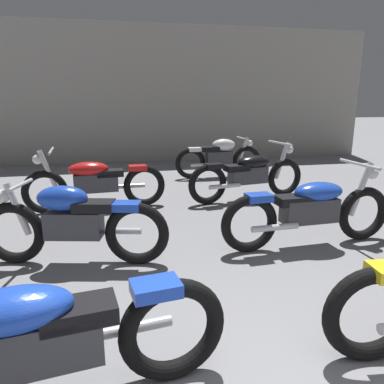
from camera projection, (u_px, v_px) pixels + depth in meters
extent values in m
cube|color=#9E998E|center=(148.00, 95.00, 9.89)|extent=(12.60, 0.24, 3.60)
torus|color=black|center=(173.00, 330.00, 2.22)|extent=(0.68, 0.20, 0.67)
cube|color=#38383D|center=(38.00, 343.00, 1.95)|extent=(0.69, 0.33, 0.28)
ellipsoid|color=blue|center=(13.00, 310.00, 1.86)|extent=(0.64, 0.40, 0.22)
cube|color=black|center=(79.00, 312.00, 1.99)|extent=(0.43, 0.29, 0.10)
cube|color=blue|center=(156.00, 288.00, 2.11)|extent=(0.31, 0.24, 0.08)
cylinder|color=silver|center=(128.00, 329.00, 2.26)|extent=(0.55, 0.15, 0.07)
torus|color=black|center=(13.00, 233.00, 3.82)|extent=(0.68, 0.25, 0.67)
torus|color=black|center=(137.00, 234.00, 3.80)|extent=(0.68, 0.25, 0.67)
cylinder|color=silver|center=(18.00, 209.00, 3.76)|extent=(0.25, 0.12, 0.56)
cube|color=#38383D|center=(74.00, 224.00, 3.79)|extent=(0.61, 0.36, 0.28)
ellipsoid|color=blue|center=(62.00, 198.00, 3.72)|extent=(0.57, 0.39, 0.26)
cube|color=black|center=(94.00, 206.00, 3.73)|extent=(0.44, 0.32, 0.10)
cube|color=blue|center=(126.00, 206.00, 3.73)|extent=(0.32, 0.26, 0.08)
cylinder|color=silver|center=(21.00, 185.00, 3.69)|extent=(0.14, 0.48, 0.04)
sphere|color=white|center=(3.00, 196.00, 3.72)|extent=(0.14, 0.14, 0.14)
cylinder|color=silver|center=(116.00, 231.00, 3.94)|extent=(0.55, 0.19, 0.07)
torus|color=black|center=(45.00, 192.00, 5.49)|extent=(0.68, 0.16, 0.67)
torus|color=black|center=(144.00, 186.00, 5.89)|extent=(0.68, 0.16, 0.67)
cylinder|color=silver|center=(49.00, 172.00, 5.43)|extent=(0.28, 0.09, 0.66)
cube|color=#38383D|center=(96.00, 183.00, 5.67)|extent=(0.68, 0.29, 0.28)
ellipsoid|color=red|center=(88.00, 169.00, 5.58)|extent=(0.62, 0.37, 0.22)
cube|color=black|center=(110.00, 173.00, 5.69)|extent=(0.42, 0.27, 0.10)
cube|color=red|center=(138.00, 168.00, 5.79)|extent=(0.29, 0.22, 0.08)
cylinder|color=silver|center=(51.00, 151.00, 5.37)|extent=(0.09, 0.68, 0.04)
sphere|color=white|center=(37.00, 159.00, 5.35)|extent=(0.14, 0.14, 0.14)
cylinder|color=silver|center=(128.00, 186.00, 5.95)|extent=(0.55, 0.11, 0.07)
torus|color=black|center=(372.00, 314.00, 2.38)|extent=(0.68, 0.18, 0.67)
torus|color=black|center=(363.00, 214.00, 4.47)|extent=(0.67, 0.14, 0.67)
torus|color=black|center=(249.00, 224.00, 4.10)|extent=(0.67, 0.14, 0.67)
cylinder|color=silver|center=(361.00, 189.00, 4.37)|extent=(0.28, 0.08, 0.66)
cube|color=#38383D|center=(309.00, 210.00, 4.26)|extent=(0.67, 0.27, 0.28)
ellipsoid|color=blue|center=(319.00, 192.00, 4.23)|extent=(0.62, 0.35, 0.22)
cube|color=black|center=(293.00, 200.00, 4.17)|extent=(0.41, 0.26, 0.10)
cube|color=blue|center=(259.00, 198.00, 4.05)|extent=(0.29, 0.21, 0.08)
cylinder|color=silver|center=(359.00, 164.00, 4.28)|extent=(0.07, 0.68, 0.04)
sphere|color=white|center=(372.00, 173.00, 4.36)|extent=(0.14, 0.14, 0.14)
cylinder|color=silver|center=(275.00, 227.00, 4.04)|extent=(0.55, 0.10, 0.07)
torus|color=black|center=(285.00, 177.00, 6.51)|extent=(0.68, 0.22, 0.67)
torus|color=black|center=(208.00, 184.00, 5.98)|extent=(0.68, 0.22, 0.67)
cylinder|color=silver|center=(282.00, 161.00, 6.41)|extent=(0.28, 0.11, 0.66)
cube|color=#38383D|center=(248.00, 175.00, 6.22)|extent=(0.69, 0.35, 0.28)
ellipsoid|color=black|center=(254.00, 162.00, 6.20)|extent=(0.65, 0.42, 0.22)
cube|color=black|center=(237.00, 168.00, 6.11)|extent=(0.43, 0.30, 0.10)
cube|color=black|center=(213.00, 166.00, 5.95)|extent=(0.31, 0.24, 0.08)
cylinder|color=silver|center=(280.00, 143.00, 6.31)|extent=(0.15, 0.68, 0.04)
sphere|color=white|center=(289.00, 149.00, 6.41)|extent=(0.14, 0.14, 0.14)
cylinder|color=silver|center=(225.00, 186.00, 5.96)|extent=(0.55, 0.16, 0.07)
torus|color=black|center=(246.00, 161.00, 8.24)|extent=(0.67, 0.14, 0.67)
torus|color=black|center=(190.00, 163.00, 7.93)|extent=(0.67, 0.14, 0.67)
cylinder|color=silver|center=(243.00, 150.00, 8.15)|extent=(0.25, 0.08, 0.56)
cube|color=#38383D|center=(219.00, 158.00, 8.06)|extent=(0.58, 0.26, 0.28)
ellipsoid|color=white|center=(224.00, 145.00, 8.02)|extent=(0.53, 0.30, 0.26)
cube|color=black|center=(210.00, 149.00, 7.96)|extent=(0.41, 0.26, 0.10)
cube|color=white|center=(195.00, 149.00, 7.88)|extent=(0.29, 0.21, 0.08)
cylinder|color=silver|center=(241.00, 138.00, 8.08)|extent=(0.05, 0.48, 0.04)
sphere|color=white|center=(250.00, 143.00, 8.15)|extent=(0.14, 0.14, 0.14)
cylinder|color=silver|center=(203.00, 165.00, 7.88)|extent=(0.55, 0.09, 0.07)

